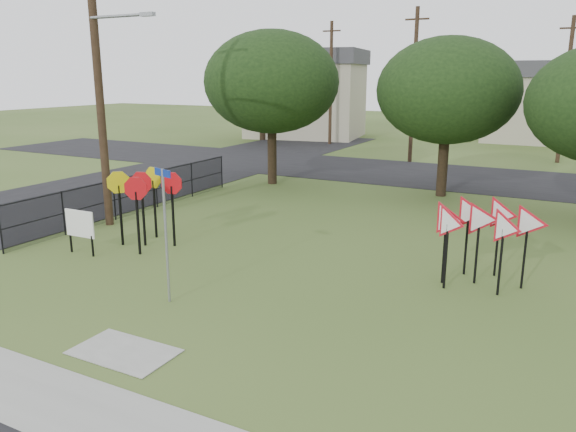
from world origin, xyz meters
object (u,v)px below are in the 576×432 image
at_px(stop_sign_cluster, 145,190).
at_px(yield_sign_cluster, 482,223).
at_px(street_name_sign, 166,228).
at_px(info_board, 80,225).

bearing_deg(stop_sign_cluster, yield_sign_cluster, 8.16).
distance_m(street_name_sign, stop_sign_cluster, 4.76).
height_order(stop_sign_cluster, info_board, stop_sign_cluster).
bearing_deg(info_board, yield_sign_cluster, 15.49).
bearing_deg(yield_sign_cluster, street_name_sign, -143.44).
bearing_deg(stop_sign_cluster, street_name_sign, -42.41).
relative_size(street_name_sign, info_board, 2.35).
xyz_separation_m(stop_sign_cluster, yield_sign_cluster, (9.72, 1.39, -0.14)).
height_order(yield_sign_cluster, info_board, yield_sign_cluster).
bearing_deg(stop_sign_cluster, info_board, -124.81).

